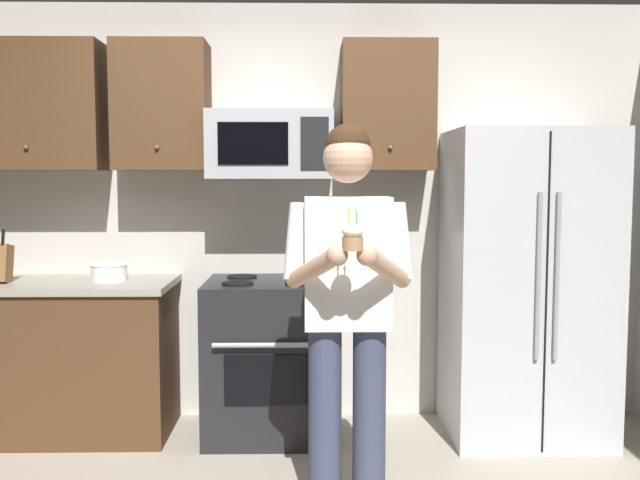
# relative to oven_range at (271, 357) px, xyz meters

# --- Properties ---
(wall_back) EXTENTS (4.40, 0.10, 2.60)m
(wall_back) POSITION_rel_oven_range_xyz_m (0.15, 0.39, 0.84)
(wall_back) COLOR beige
(wall_back) RESTS_ON ground
(oven_range) EXTENTS (0.76, 0.70, 0.93)m
(oven_range) POSITION_rel_oven_range_xyz_m (0.00, 0.00, 0.00)
(oven_range) COLOR black
(oven_range) RESTS_ON ground
(microwave) EXTENTS (0.74, 0.41, 0.40)m
(microwave) POSITION_rel_oven_range_xyz_m (0.00, 0.12, 1.26)
(microwave) COLOR #9EA0A5
(refrigerator) EXTENTS (0.90, 0.75, 1.80)m
(refrigerator) POSITION_rel_oven_range_xyz_m (1.50, -0.04, 0.44)
(refrigerator) COLOR #B7BABF
(refrigerator) RESTS_ON ground
(cabinet_row_upper) EXTENTS (2.78, 0.36, 0.76)m
(cabinet_row_upper) POSITION_rel_oven_range_xyz_m (-0.57, 0.17, 1.49)
(cabinet_row_upper) COLOR #4C301C
(counter_left) EXTENTS (1.44, 0.66, 0.92)m
(counter_left) POSITION_rel_oven_range_xyz_m (-1.30, 0.02, 0.00)
(counter_left) COLOR #4C301C
(counter_left) RESTS_ON ground
(bowl_large_white) EXTENTS (0.22, 0.22, 0.10)m
(bowl_large_white) POSITION_rel_oven_range_xyz_m (-0.95, 0.04, 0.51)
(bowl_large_white) COLOR white
(bowl_large_white) RESTS_ON counter_left
(person) EXTENTS (0.60, 0.48, 1.76)m
(person) POSITION_rel_oven_range_xyz_m (0.39, -1.04, 0.53)
(person) COLOR #383F59
(person) RESTS_ON ground
(cupcake) EXTENTS (0.09, 0.09, 0.17)m
(cupcake) POSITION_rel_oven_range_xyz_m (0.39, -1.37, 0.83)
(cupcake) COLOR #A87F56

